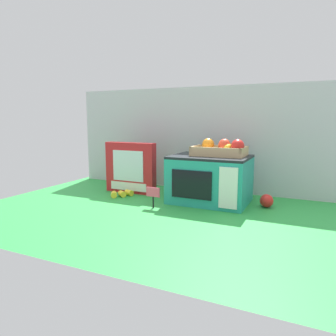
{
  "coord_description": "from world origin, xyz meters",
  "views": [
    {
      "loc": [
        0.63,
        -1.5,
        0.42
      ],
      "look_at": [
        -0.07,
        0.01,
        0.16
      ],
      "focal_mm": 33.49,
      "sensor_mm": 36.0,
      "label": 1
    }
  ],
  "objects_px": {
    "cookie_set_box": "(130,168)",
    "loose_toy_apple": "(267,201)",
    "food_groups_crate": "(221,150)",
    "toy_microwave": "(210,179)",
    "price_sign": "(153,194)",
    "loose_toy_banana": "(122,194)"
  },
  "relations": [
    {
      "from": "toy_microwave",
      "to": "loose_toy_banana",
      "type": "height_order",
      "value": "toy_microwave"
    },
    {
      "from": "loose_toy_banana",
      "to": "loose_toy_apple",
      "type": "xyz_separation_m",
      "value": [
        0.75,
        0.12,
        0.02
      ]
    },
    {
      "from": "cookie_set_box",
      "to": "toy_microwave",
      "type": "bearing_deg",
      "value": -0.72
    },
    {
      "from": "food_groups_crate",
      "to": "loose_toy_apple",
      "type": "distance_m",
      "value": 0.33
    },
    {
      "from": "toy_microwave",
      "to": "food_groups_crate",
      "type": "bearing_deg",
      "value": 25.56
    },
    {
      "from": "cookie_set_box",
      "to": "loose_toy_banana",
      "type": "distance_m",
      "value": 0.17
    },
    {
      "from": "price_sign",
      "to": "loose_toy_apple",
      "type": "xyz_separation_m",
      "value": [
        0.49,
        0.24,
        -0.03
      ]
    },
    {
      "from": "food_groups_crate",
      "to": "cookie_set_box",
      "type": "distance_m",
      "value": 0.54
    },
    {
      "from": "price_sign",
      "to": "loose_toy_banana",
      "type": "bearing_deg",
      "value": 154.48
    },
    {
      "from": "cookie_set_box",
      "to": "loose_toy_apple",
      "type": "relative_size",
      "value": 4.79
    },
    {
      "from": "price_sign",
      "to": "loose_toy_banana",
      "type": "xyz_separation_m",
      "value": [
        -0.26,
        0.12,
        -0.05
      ]
    },
    {
      "from": "cookie_set_box",
      "to": "food_groups_crate",
      "type": "bearing_deg",
      "value": 1.81
    },
    {
      "from": "toy_microwave",
      "to": "cookie_set_box",
      "type": "bearing_deg",
      "value": 179.28
    },
    {
      "from": "toy_microwave",
      "to": "loose_toy_apple",
      "type": "distance_m",
      "value": 0.29
    },
    {
      "from": "price_sign",
      "to": "loose_toy_banana",
      "type": "distance_m",
      "value": 0.29
    },
    {
      "from": "cookie_set_box",
      "to": "price_sign",
      "type": "xyz_separation_m",
      "value": [
        0.27,
        -0.23,
        -0.08
      ]
    },
    {
      "from": "cookie_set_box",
      "to": "loose_toy_banana",
      "type": "relative_size",
      "value": 2.53
    },
    {
      "from": "cookie_set_box",
      "to": "loose_toy_apple",
      "type": "height_order",
      "value": "cookie_set_box"
    },
    {
      "from": "toy_microwave",
      "to": "price_sign",
      "type": "xyz_separation_m",
      "value": [
        -0.21,
        -0.22,
        -0.05
      ]
    },
    {
      "from": "loose_toy_banana",
      "to": "loose_toy_apple",
      "type": "distance_m",
      "value": 0.76
    },
    {
      "from": "toy_microwave",
      "to": "price_sign",
      "type": "height_order",
      "value": "toy_microwave"
    },
    {
      "from": "cookie_set_box",
      "to": "loose_toy_banana",
      "type": "bearing_deg",
      "value": -85.96
    }
  ]
}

